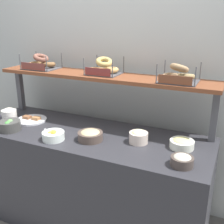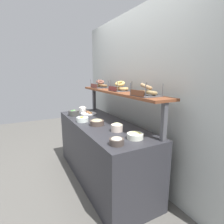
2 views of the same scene
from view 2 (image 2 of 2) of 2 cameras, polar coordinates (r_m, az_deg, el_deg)
ground_plane at (r=2.87m, az=-3.12°, el=-19.94°), size 8.00×8.00×0.00m
back_wall at (r=2.72m, az=7.18°, el=5.23°), size 3.16×0.06×2.40m
deli_counter at (r=2.67m, az=-3.23°, el=-12.20°), size 1.96×0.70×0.85m
shelf_riser_left at (r=3.41m, az=-5.69°, el=4.14°), size 0.05×0.05×0.40m
shelf_riser_right at (r=1.88m, az=16.12°, el=-3.01°), size 0.05×0.05×0.40m
upper_shelf at (r=2.57m, az=2.06°, el=6.35°), size 1.92×0.32×0.03m
bowl_veggie_mix at (r=3.00m, az=-12.00°, el=-0.22°), size 0.18×0.18×0.09m
bowl_hummus at (r=2.40m, az=-4.83°, el=-3.22°), size 0.19×0.19×0.08m
bowl_potato_salad at (r=2.15m, az=1.54°, el=-4.77°), size 0.14×0.14×0.10m
bowl_cream_cheese at (r=3.27m, az=-9.33°, el=0.98°), size 0.13×0.13×0.10m
bowl_tuna_salad at (r=1.76m, az=1.47°, el=-9.16°), size 0.14×0.14×0.08m
bowl_fruit_salad at (r=2.60m, az=-9.37°, el=-2.24°), size 0.17×0.17×0.08m
bowl_egg_salad at (r=1.93m, az=7.33°, el=-7.36°), size 0.17×0.17×0.07m
serving_plate_white at (r=3.07m, az=-7.44°, el=-0.41°), size 0.27×0.27×0.04m
serving_spoon_near_plate at (r=2.73m, az=-9.34°, el=-2.18°), size 0.12×0.15×0.01m
bagel_basket_cinnamon_raisin at (r=3.12m, az=-3.81°, el=8.54°), size 0.30×0.25×0.14m
bagel_basket_sesame at (r=2.56m, az=2.45°, el=7.74°), size 0.27×0.24×0.15m
bagel_basket_everything at (r=2.03m, az=10.63°, el=6.39°), size 0.28×0.24×0.15m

